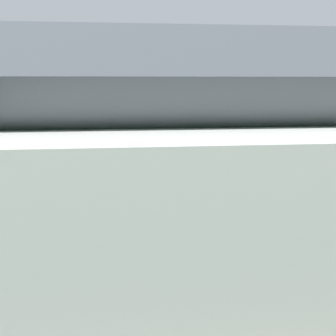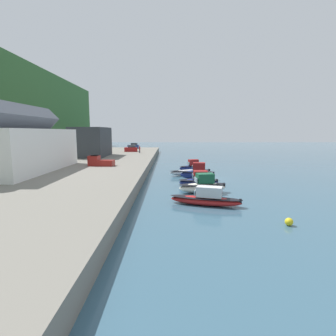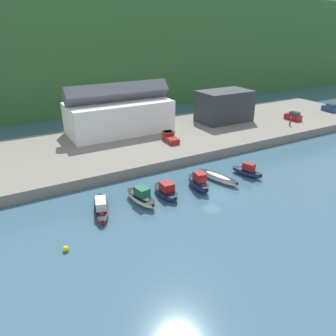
{
  "view_description": "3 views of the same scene",
  "coord_description": "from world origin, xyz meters",
  "px_view_note": "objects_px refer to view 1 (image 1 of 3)",
  "views": [
    {
      "loc": [
        4.01,
        51.23,
        10.53
      ],
      "look_at": [
        -2.35,
        3.76,
        1.57
      ],
      "focal_mm": 50.0,
      "sensor_mm": 36.0,
      "label": 1
    },
    {
      "loc": [
        -45.07,
        7.73,
        8.15
      ],
      "look_at": [
        0.35,
        7.84,
        1.84
      ],
      "focal_mm": 28.0,
      "sensor_mm": 36.0,
      "label": 2
    },
    {
      "loc": [
        -27.83,
        -35.51,
        24.13
      ],
      "look_at": [
        -2.4,
        9.82,
        1.28
      ],
      "focal_mm": 35.0,
      "sensor_mm": 36.0,
      "label": 3
    }
  ],
  "objects_px": {
    "moored_boat_1": "(243,171)",
    "pickup_truck_0": "(103,203)",
    "moored_boat_2": "(205,173)",
    "mooring_buoy_0": "(326,164)",
    "moored_boat_5": "(55,176)",
    "moored_boat_3": "(152,171)",
    "moored_boat_0": "(297,172)",
    "moored_boat_4": "(109,178)"
  },
  "relations": [
    {
      "from": "moored_boat_1",
      "to": "moored_boat_2",
      "type": "height_order",
      "value": "moored_boat_1"
    },
    {
      "from": "moored_boat_5",
      "to": "moored_boat_1",
      "type": "bearing_deg",
      "value": 161.04
    },
    {
      "from": "moored_boat_1",
      "to": "moored_boat_4",
      "type": "relative_size",
      "value": 0.8
    },
    {
      "from": "moored_boat_1",
      "to": "pickup_truck_0",
      "type": "relative_size",
      "value": 1.37
    },
    {
      "from": "moored_boat_1",
      "to": "moored_boat_3",
      "type": "xyz_separation_m",
      "value": [
        9.89,
        -0.36,
        0.12
      ]
    },
    {
      "from": "moored_boat_1",
      "to": "moored_boat_5",
      "type": "distance_m",
      "value": 20.03
    },
    {
      "from": "moored_boat_1",
      "to": "pickup_truck_0",
      "type": "bearing_deg",
      "value": 40.51
    },
    {
      "from": "moored_boat_0",
      "to": "moored_boat_4",
      "type": "height_order",
      "value": "moored_boat_0"
    },
    {
      "from": "moored_boat_1",
      "to": "moored_boat_5",
      "type": "xyz_separation_m",
      "value": [
        20.02,
        -0.38,
        -0.1
      ]
    },
    {
      "from": "moored_boat_2",
      "to": "moored_boat_4",
      "type": "relative_size",
      "value": 0.71
    },
    {
      "from": "moored_boat_1",
      "to": "moored_boat_4",
      "type": "height_order",
      "value": "moored_boat_1"
    },
    {
      "from": "moored_boat_0",
      "to": "pickup_truck_0",
      "type": "distance_m",
      "value": 27.25
    },
    {
      "from": "moored_boat_2",
      "to": "moored_boat_3",
      "type": "distance_m",
      "value": 5.71
    },
    {
      "from": "moored_boat_5",
      "to": "moored_boat_3",
      "type": "bearing_deg",
      "value": 162.03
    },
    {
      "from": "moored_boat_1",
      "to": "mooring_buoy_0",
      "type": "xyz_separation_m",
      "value": [
        -12.38,
        -5.93,
        -0.61
      ]
    },
    {
      "from": "mooring_buoy_0",
      "to": "moored_boat_0",
      "type": "bearing_deg",
      "value": 44.41
    },
    {
      "from": "moored_boat_3",
      "to": "moored_boat_4",
      "type": "height_order",
      "value": "moored_boat_3"
    },
    {
      "from": "pickup_truck_0",
      "to": "mooring_buoy_0",
      "type": "distance_m",
      "value": 36.26
    },
    {
      "from": "pickup_truck_0",
      "to": "moored_boat_3",
      "type": "bearing_deg",
      "value": -99.89
    },
    {
      "from": "moored_boat_4",
      "to": "moored_boat_0",
      "type": "bearing_deg",
      "value": 164.91
    },
    {
      "from": "moored_boat_0",
      "to": "mooring_buoy_0",
      "type": "height_order",
      "value": "moored_boat_0"
    },
    {
      "from": "moored_boat_1",
      "to": "moored_boat_5",
      "type": "height_order",
      "value": "moored_boat_1"
    },
    {
      "from": "moored_boat_3",
      "to": "mooring_buoy_0",
      "type": "relative_size",
      "value": 8.75
    },
    {
      "from": "moored_boat_3",
      "to": "moored_boat_0",
      "type": "bearing_deg",
      "value": -175.78
    },
    {
      "from": "moored_boat_0",
      "to": "moored_boat_2",
      "type": "xyz_separation_m",
      "value": [
        10.14,
        -0.34,
        0.1
      ]
    },
    {
      "from": "moored_boat_0",
      "to": "moored_boat_1",
      "type": "xyz_separation_m",
      "value": [
        5.93,
        -0.39,
        0.21
      ]
    },
    {
      "from": "moored_boat_0",
      "to": "moored_boat_3",
      "type": "distance_m",
      "value": 15.84
    },
    {
      "from": "pickup_truck_0",
      "to": "moored_boat_1",
      "type": "bearing_deg",
      "value": -124.35
    },
    {
      "from": "moored_boat_4",
      "to": "pickup_truck_0",
      "type": "relative_size",
      "value": 1.71
    },
    {
      "from": "moored_boat_1",
      "to": "moored_boat_3",
      "type": "relative_size",
      "value": 1.1
    },
    {
      "from": "moored_boat_3",
      "to": "mooring_buoy_0",
      "type": "height_order",
      "value": "moored_boat_3"
    },
    {
      "from": "moored_boat_3",
      "to": "pickup_truck_0",
      "type": "xyz_separation_m",
      "value": [
        5.06,
        18.17,
        1.45
      ]
    },
    {
      "from": "moored_boat_3",
      "to": "pickup_truck_0",
      "type": "bearing_deg",
      "value": 81.39
    },
    {
      "from": "moored_boat_2",
      "to": "mooring_buoy_0",
      "type": "relative_size",
      "value": 8.48
    },
    {
      "from": "moored_boat_3",
      "to": "moored_boat_5",
      "type": "distance_m",
      "value": 10.13
    },
    {
      "from": "moored_boat_2",
      "to": "pickup_truck_0",
      "type": "relative_size",
      "value": 1.21
    },
    {
      "from": "moored_boat_2",
      "to": "moored_boat_5",
      "type": "height_order",
      "value": "moored_boat_5"
    },
    {
      "from": "pickup_truck_0",
      "to": "mooring_buoy_0",
      "type": "bearing_deg",
      "value": -133.36
    },
    {
      "from": "moored_boat_0",
      "to": "moored_boat_1",
      "type": "relative_size",
      "value": 1.24
    },
    {
      "from": "pickup_truck_0",
      "to": "mooring_buoy_0",
      "type": "xyz_separation_m",
      "value": [
        -27.33,
        -23.73,
        -2.19
      ]
    },
    {
      "from": "moored_boat_1",
      "to": "moored_boat_3",
      "type": "height_order",
      "value": "moored_boat_3"
    },
    {
      "from": "moored_boat_5",
      "to": "mooring_buoy_0",
      "type": "bearing_deg",
      "value": 171.84
    }
  ]
}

